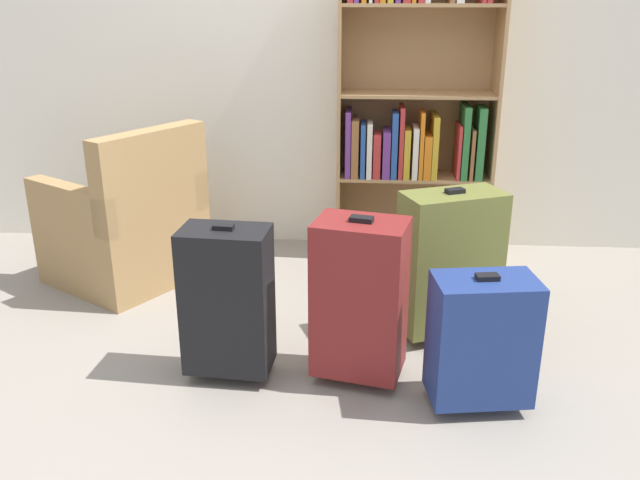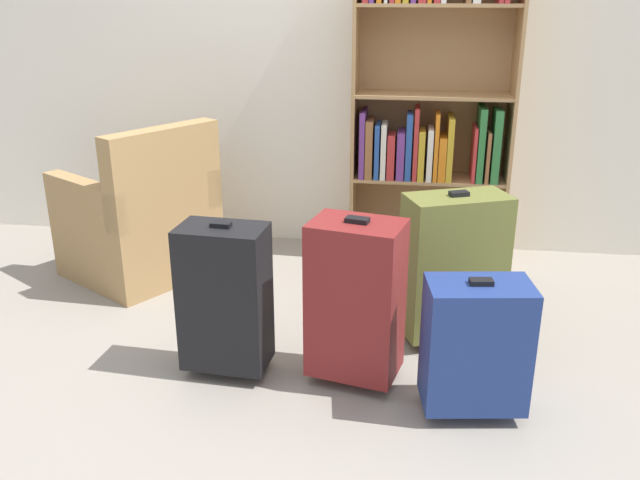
% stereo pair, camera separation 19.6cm
% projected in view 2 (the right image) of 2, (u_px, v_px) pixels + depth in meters
% --- Properties ---
extents(ground_plane, '(8.84, 8.84, 0.00)m').
position_uv_depth(ground_plane, '(275.00, 378.00, 2.90)').
color(ground_plane, gray).
extents(back_wall, '(5.05, 0.10, 2.60)m').
position_uv_depth(back_wall, '(329.00, 38.00, 4.09)').
color(back_wall, silver).
rests_on(back_wall, ground).
extents(bookshelf, '(0.93, 0.32, 1.99)m').
position_uv_depth(bookshelf, '(430.00, 83.00, 3.89)').
color(bookshelf, '#A87F51').
rests_on(bookshelf, ground).
extents(armchair, '(0.96, 0.96, 0.90)m').
position_uv_depth(armchair, '(142.00, 223.00, 3.87)').
color(armchair, '#9E7A4C').
rests_on(armchair, ground).
extents(mug, '(0.12, 0.08, 0.10)m').
position_uv_depth(mug, '(233.00, 279.00, 3.77)').
color(mug, white).
rests_on(mug, ground).
extents(storage_box, '(0.44, 0.29, 0.23)m').
position_uv_depth(storage_box, '(416.00, 261.00, 3.83)').
color(storage_box, black).
rests_on(storage_box, ground).
extents(suitcase_dark_red, '(0.42, 0.33, 0.74)m').
position_uv_depth(suitcase_dark_red, '(356.00, 299.00, 2.76)').
color(suitcase_dark_red, maroon).
rests_on(suitcase_dark_red, ground).
extents(suitcase_olive, '(0.51, 0.39, 0.74)m').
position_uv_depth(suitcase_olive, '(454.00, 265.00, 3.10)').
color(suitcase_olive, brown).
rests_on(suitcase_olive, ground).
extents(suitcase_black, '(0.38, 0.25, 0.70)m').
position_uv_depth(suitcase_black, '(225.00, 297.00, 2.83)').
color(suitcase_black, black).
rests_on(suitcase_black, ground).
extents(suitcase_navy_blue, '(0.42, 0.29, 0.58)m').
position_uv_depth(suitcase_navy_blue, '(475.00, 345.00, 2.57)').
color(suitcase_navy_blue, navy).
rests_on(suitcase_navy_blue, ground).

